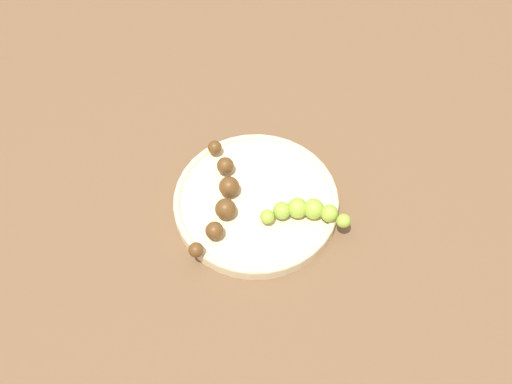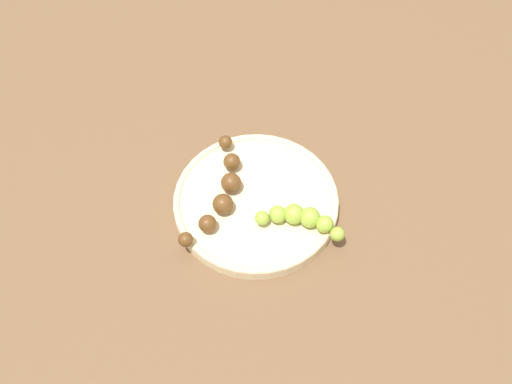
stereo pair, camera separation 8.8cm
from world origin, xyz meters
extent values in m
plane|color=brown|center=(0.00, 0.00, 0.00)|extent=(2.40, 2.40, 0.00)
cylinder|color=beige|center=(0.00, 0.00, 0.01)|extent=(0.25, 0.25, 0.02)
torus|color=beige|center=(0.00, 0.00, 0.02)|extent=(0.25, 0.25, 0.01)
sphere|color=#593819|center=(0.08, -0.09, 0.03)|extent=(0.02, 0.02, 0.02)
sphere|color=#593819|center=(0.05, -0.07, 0.03)|extent=(0.03, 0.03, 0.03)
sphere|color=#593819|center=(0.02, -0.05, 0.03)|extent=(0.03, 0.03, 0.03)
sphere|color=#593819|center=(-0.02, -0.04, 0.03)|extent=(0.03, 0.03, 0.03)
sphere|color=#593819|center=(-0.06, -0.04, 0.03)|extent=(0.03, 0.03, 0.03)
sphere|color=#593819|center=(-0.09, -0.05, 0.03)|extent=(0.02, 0.02, 0.02)
sphere|color=#8CAD38|center=(0.06, 0.12, 0.03)|extent=(0.02, 0.02, 0.02)
sphere|color=#8CAD38|center=(0.05, 0.10, 0.03)|extent=(0.03, 0.03, 0.03)
sphere|color=#8CAD38|center=(0.04, 0.08, 0.03)|extent=(0.03, 0.03, 0.03)
sphere|color=#8CAD38|center=(0.03, 0.06, 0.03)|extent=(0.03, 0.03, 0.03)
sphere|color=#8CAD38|center=(0.03, 0.03, 0.03)|extent=(0.03, 0.03, 0.03)
sphere|color=#8CAD38|center=(0.04, 0.01, 0.03)|extent=(0.02, 0.02, 0.02)
camera|label=1|loc=(0.49, -0.07, 0.77)|focal=42.48mm
camera|label=2|loc=(0.49, 0.02, 0.77)|focal=42.48mm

